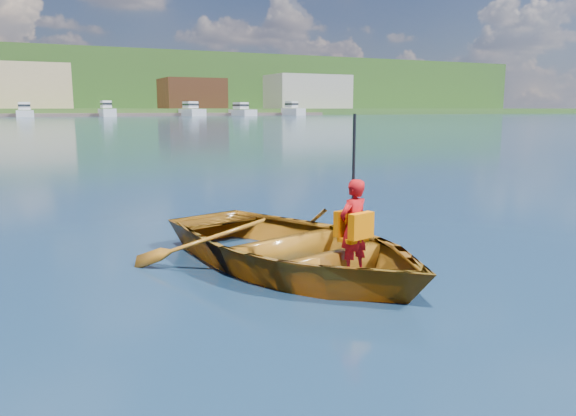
{
  "coord_description": "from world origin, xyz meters",
  "views": [
    {
      "loc": [
        -3.11,
        -6.54,
        2.02
      ],
      "look_at": [
        -0.16,
        -0.27,
        0.79
      ],
      "focal_mm": 35.0,
      "sensor_mm": 36.0,
      "label": 1
    }
  ],
  "objects": [
    {
      "name": "rowboat",
      "position": [
        -0.1,
        -0.27,
        0.29
      ],
      "size": [
        4.1,
        4.94,
        0.88
      ],
      "color": "brown",
      "rests_on": "ground"
    },
    {
      "name": "child_paddler",
      "position": [
        0.29,
        -1.1,
        0.67
      ],
      "size": [
        0.47,
        0.42,
        1.86
      ],
      "color": "#A70B0F",
      "rests_on": "ground"
    },
    {
      "name": "ground",
      "position": [
        0.0,
        0.0,
        0.0
      ],
      "size": [
        600.0,
        600.0,
        0.0
      ],
      "color": "#142C43",
      "rests_on": "ground"
    },
    {
      "name": "shoreline",
      "position": [
        0.0,
        236.61,
        10.32
      ],
      "size": [
        400.0,
        140.0,
        22.0
      ],
      "color": "#375224",
      "rests_on": "ground"
    },
    {
      "name": "marina_yachts",
      "position": [
        -4.98,
        143.34,
        1.42
      ],
      "size": [
        139.0,
        13.96,
        4.37
      ],
      "color": "silver",
      "rests_on": "ground"
    },
    {
      "name": "dock",
      "position": [
        1.38,
        148.0,
        0.4
      ],
      "size": [
        160.05,
        7.65,
        0.8
      ],
      "color": "brown",
      "rests_on": "ground"
    }
  ]
}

